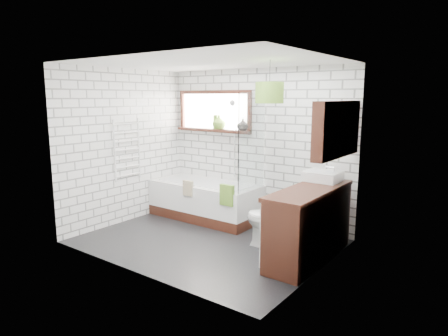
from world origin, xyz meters
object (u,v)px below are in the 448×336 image
Objects in this scene: basin at (323,176)px; pendant at (269,93)px; toilet at (273,220)px; bathtub at (205,200)px; vanity at (309,224)px.

basin is 1.29× the size of pendant.
basin is 0.58× the size of toilet.
bathtub is 2.40× the size of toilet.
vanity is at bearing -83.16° from basin.
basin is 0.90m from toilet.
pendant is (1.64, -0.72, 1.79)m from bathtub.
basin reaches higher than vanity.
pendant reaches higher than bathtub.
bathtub is 5.33× the size of pendant.
vanity reaches higher than bathtub.
vanity reaches higher than toilet.
basin is at bearing -2.09° from bathtub.
pendant reaches higher than toilet.
toilet reaches higher than bathtub.
pendant is (-0.48, -0.64, 1.11)m from basin.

